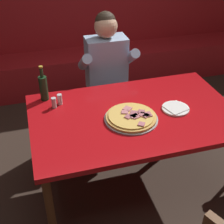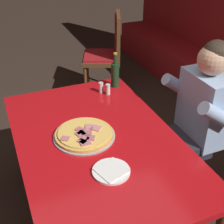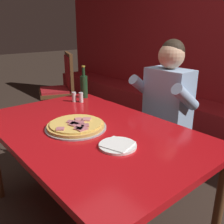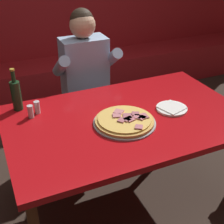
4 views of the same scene
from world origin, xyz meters
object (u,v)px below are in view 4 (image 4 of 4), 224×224
object	(u,v)px
pizza	(125,121)
shaker_red_pepper_flakes	(37,108)
diner_seated_blue_shirt	(88,80)
beer_bottle	(16,94)
plate_white_paper	(172,108)
shaker_parmesan	(31,112)
main_dining_table	(127,125)

from	to	relation	value
pizza	shaker_red_pepper_flakes	distance (m)	0.59
shaker_red_pepper_flakes	diner_seated_blue_shirt	world-z (taller)	diner_seated_blue_shirt
beer_bottle	diner_seated_blue_shirt	size ratio (longest dim) A/B	0.23
plate_white_paper	shaker_parmesan	bearing A→B (deg)	162.58
pizza	shaker_parmesan	distance (m)	0.61
beer_bottle	pizza	bearing A→B (deg)	-38.38
main_dining_table	diner_seated_blue_shirt	xyz separation A→B (m)	(-0.00, 0.73, 0.03)
plate_white_paper	main_dining_table	bearing A→B (deg)	173.74
pizza	shaker_parmesan	world-z (taller)	shaker_parmesan
beer_bottle	shaker_parmesan	distance (m)	0.17
pizza	shaker_red_pepper_flakes	bearing A→B (deg)	143.25
shaker_parmesan	beer_bottle	bearing A→B (deg)	111.44
plate_white_paper	shaker_red_pepper_flakes	xyz separation A→B (m)	(-0.84, 0.32, 0.03)
plate_white_paper	beer_bottle	size ratio (longest dim) A/B	0.72
main_dining_table	shaker_red_pepper_flakes	size ratio (longest dim) A/B	18.10
shaker_parmesan	diner_seated_blue_shirt	world-z (taller)	diner_seated_blue_shirt
pizza	shaker_red_pepper_flakes	xyz separation A→B (m)	(-0.47, 0.35, 0.02)
plate_white_paper	shaker_parmesan	world-z (taller)	shaker_parmesan
beer_bottle	shaker_parmesan	size ratio (longest dim) A/B	3.40
plate_white_paper	shaker_parmesan	distance (m)	0.93
plate_white_paper	beer_bottle	distance (m)	1.04
plate_white_paper	beer_bottle	xyz separation A→B (m)	(-0.95, 0.43, 0.10)
plate_white_paper	pizza	bearing A→B (deg)	-174.87
pizza	beer_bottle	size ratio (longest dim) A/B	1.35
main_dining_table	pizza	size ratio (longest dim) A/B	3.94
plate_white_paper	shaker_red_pepper_flakes	distance (m)	0.90
main_dining_table	shaker_parmesan	xyz separation A→B (m)	(-0.57, 0.24, 0.11)
diner_seated_blue_shirt	shaker_parmesan	bearing A→B (deg)	-139.27
main_dining_table	shaker_red_pepper_flakes	xyz separation A→B (m)	(-0.52, 0.28, 0.11)
beer_bottle	shaker_red_pepper_flakes	size ratio (longest dim) A/B	3.40
pizza	shaker_parmesan	xyz separation A→B (m)	(-0.52, 0.31, 0.02)
beer_bottle	diner_seated_blue_shirt	bearing A→B (deg)	28.76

